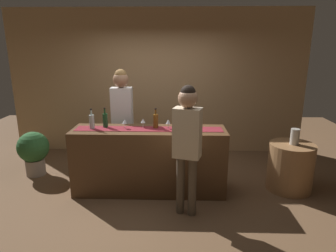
{
  "coord_description": "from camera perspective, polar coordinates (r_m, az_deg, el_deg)",
  "views": [
    {
      "loc": [
        0.41,
        -4.18,
        2.18
      ],
      "look_at": [
        0.28,
        0.0,
        1.04
      ],
      "focal_mm": 31.68,
      "sensor_mm": 36.0,
      "label": 1
    }
  ],
  "objects": [
    {
      "name": "ground_plane",
      "position": [
        4.74,
        -3.5,
        -12.22
      ],
      "size": [
        10.0,
        10.0,
        0.0
      ],
      "primitive_type": "plane",
      "color": "brown"
    },
    {
      "name": "back_wall",
      "position": [
        6.14,
        -2.13,
        8.39
      ],
      "size": [
        6.0,
        0.12,
        2.9
      ],
      "primitive_type": "cube",
      "color": "tan",
      "rests_on": "ground"
    },
    {
      "name": "bar_counter",
      "position": [
        4.53,
        -3.6,
        -6.64
      ],
      "size": [
        2.27,
        0.6,
        0.99
      ],
      "primitive_type": "cube",
      "color": "#543821",
      "rests_on": "ground"
    },
    {
      "name": "counter_runner_cloth",
      "position": [
        4.37,
        -3.71,
        -0.57
      ],
      "size": [
        2.16,
        0.28,
        0.01
      ],
      "primitive_type": "cube",
      "color": "maroon",
      "rests_on": "bar_counter"
    },
    {
      "name": "wine_bottle_amber",
      "position": [
        4.39,
        -2.38,
        1.02
      ],
      "size": [
        0.07,
        0.07,
        0.3
      ],
      "color": "brown",
      "rests_on": "bar_counter"
    },
    {
      "name": "wine_bottle_clear",
      "position": [
        4.48,
        -14.45,
        0.85
      ],
      "size": [
        0.07,
        0.07,
        0.3
      ],
      "color": "#B2C6C1",
      "rests_on": "bar_counter"
    },
    {
      "name": "wine_bottle_green",
      "position": [
        4.52,
        -11.98,
        1.13
      ],
      "size": [
        0.07,
        0.07,
        0.3
      ],
      "color": "#194723",
      "rests_on": "bar_counter"
    },
    {
      "name": "wine_glass_near_customer",
      "position": [
        4.4,
        -8.35,
        0.82
      ],
      "size": [
        0.07,
        0.07,
        0.14
      ],
      "color": "silver",
      "rests_on": "bar_counter"
    },
    {
      "name": "wine_glass_mid_counter",
      "position": [
        4.41,
        -4.83,
        0.96
      ],
      "size": [
        0.07,
        0.07,
        0.14
      ],
      "color": "silver",
      "rests_on": "bar_counter"
    },
    {
      "name": "wine_glass_far_end",
      "position": [
        4.35,
        0.04,
        0.79
      ],
      "size": [
        0.07,
        0.07,
        0.14
      ],
      "color": "silver",
      "rests_on": "bar_counter"
    },
    {
      "name": "bartender",
      "position": [
        4.96,
        -8.83,
        2.98
      ],
      "size": [
        0.34,
        0.25,
        1.82
      ],
      "rotation": [
        0.0,
        0.0,
        3.14
      ],
      "color": "#26262B",
      "rests_on": "ground"
    },
    {
      "name": "customer_sipping",
      "position": [
        3.72,
        3.71,
        -2.15
      ],
      "size": [
        0.38,
        0.29,
        1.73
      ],
      "rotation": [
        0.0,
        0.0,
        -0.29
      ],
      "color": "brown",
      "rests_on": "ground"
    },
    {
      "name": "round_side_table",
      "position": [
        4.99,
        22.48,
        -7.27
      ],
      "size": [
        0.68,
        0.68,
        0.74
      ],
      "primitive_type": "cylinder",
      "color": "#996B42",
      "rests_on": "ground"
    },
    {
      "name": "vase_on_side_table",
      "position": [
        4.83,
        23.22,
        -1.89
      ],
      "size": [
        0.13,
        0.13,
        0.24
      ],
      "primitive_type": "cylinder",
      "color": "#B7B2A8",
      "rests_on": "round_side_table"
    },
    {
      "name": "potted_plant_tall",
      "position": [
        5.59,
        -24.45,
        -4.29
      ],
      "size": [
        0.53,
        0.53,
        0.77
      ],
      "color": "#9E9389",
      "rests_on": "ground"
    }
  ]
}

